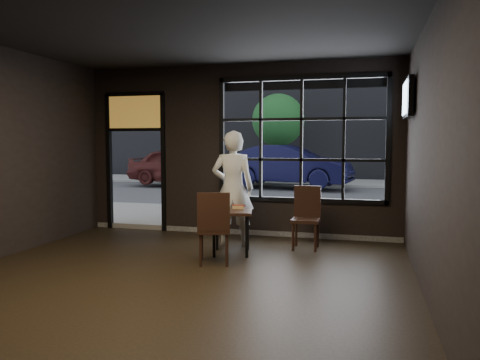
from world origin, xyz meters
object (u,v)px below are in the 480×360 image
(chair_near, at_px, (214,227))
(navy_car, at_px, (289,166))
(man, at_px, (233,188))
(cafe_table, at_px, (231,232))

(chair_near, xyz_separation_m, navy_car, (-0.69, 11.08, 0.35))
(chair_near, xyz_separation_m, man, (-0.07, 1.23, 0.44))
(cafe_table, distance_m, chair_near, 0.67)
(cafe_table, xyz_separation_m, man, (-0.14, 0.60, 0.62))
(cafe_table, xyz_separation_m, navy_car, (-0.77, 10.45, 0.53))
(cafe_table, bearing_deg, man, 91.24)
(chair_near, height_order, navy_car, navy_car)
(chair_near, relative_size, man, 0.54)
(man, bearing_deg, cafe_table, 91.75)
(man, height_order, navy_car, man)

